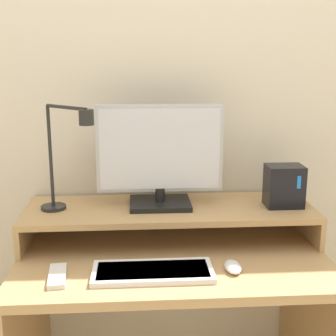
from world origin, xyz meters
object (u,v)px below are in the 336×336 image
monitor (160,157)px  desk_lamp (66,155)px  keyboard (153,272)px  mouse (233,267)px  router_dock (284,186)px  remote_control (57,276)px

monitor → desk_lamp: 0.33m
keyboard → mouse: mouse is taller
router_dock → remote_control: size_ratio=0.98×
desk_lamp → router_dock: 0.78m
desk_lamp → router_dock: size_ratio=2.47×
desk_lamp → keyboard: desk_lamp is taller
monitor → router_dock: bearing=-4.6°
router_dock → mouse: bearing=-132.0°
router_dock → mouse: (-0.24, -0.26, -0.19)m
desk_lamp → keyboard: bearing=-40.3°
monitor → router_dock: 0.46m
monitor → mouse: 0.47m
mouse → keyboard: bearing=-177.6°
monitor → router_dock: (0.45, -0.04, -0.11)m
monitor → router_dock: size_ratio=2.97×
monitor → mouse: monitor is taller
remote_control → keyboard: bearing=1.0°
router_dock → remote_control: router_dock is taller
desk_lamp → router_dock: desk_lamp is taller
monitor → mouse: size_ratio=4.77×
keyboard → remote_control: keyboard is taller
monitor → keyboard: bearing=-97.1°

